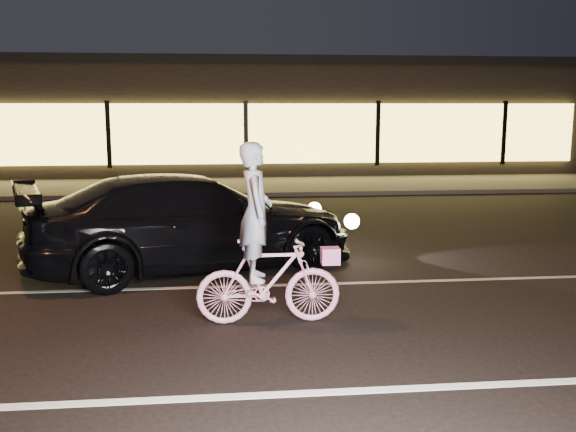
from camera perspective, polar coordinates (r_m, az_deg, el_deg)
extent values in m
plane|color=black|center=(7.30, 0.97, -10.47)|extent=(90.00, 90.00, 0.00)
cube|color=silver|center=(5.93, 2.77, -15.42)|extent=(60.00, 0.12, 0.01)
cube|color=gray|center=(9.19, -0.54, -6.15)|extent=(60.00, 0.10, 0.01)
cube|color=#383533|center=(19.97, -3.51, 2.66)|extent=(30.00, 4.00, 0.12)
cube|color=black|center=(25.82, -4.13, 8.57)|extent=(25.00, 8.00, 4.00)
cube|color=black|center=(25.86, -4.19, 13.12)|extent=(25.40, 8.40, 0.30)
cube|color=#F5D256|center=(21.74, -3.77, 7.31)|extent=(23.00, 0.15, 2.00)
cube|color=black|center=(21.95, -15.67, 6.99)|extent=(0.15, 0.08, 2.20)
cube|color=black|center=(21.66, -3.76, 7.30)|extent=(0.15, 0.08, 2.20)
cube|color=black|center=(22.29, 7.98, 7.29)|extent=(0.15, 0.08, 2.20)
cube|color=black|center=(23.77, 18.65, 7.03)|extent=(0.15, 0.08, 2.20)
imported|color=#FB518C|center=(7.51, -1.74, -5.81)|extent=(1.69, 0.48, 1.02)
imported|color=white|center=(7.33, -2.90, 0.37)|extent=(0.38, 0.58, 1.60)
cube|color=#EB4FAF|center=(7.53, 3.78, -3.55)|extent=(0.21, 0.17, 0.19)
imported|color=black|center=(10.10, -8.48, -0.51)|extent=(5.51, 3.57, 1.49)
sphere|color=#FFF2BF|center=(11.61, 2.37, 0.62)|extent=(0.25, 0.25, 0.25)
sphere|color=#FFF2BF|center=(10.43, 5.69, -0.47)|extent=(0.25, 0.25, 0.25)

